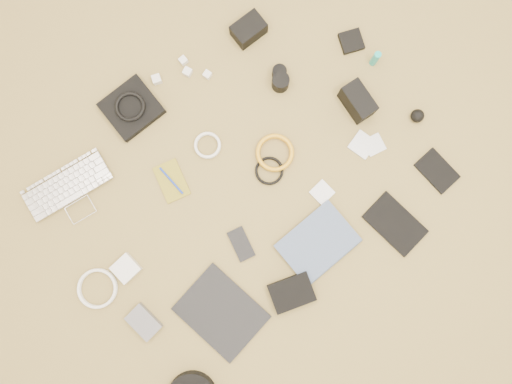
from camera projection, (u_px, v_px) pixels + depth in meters
room_shell at (217, 83)px, 0.54m from camera, size 4.04×4.04×2.58m
laptop at (74, 196)px, 1.77m from camera, size 0.34×0.26×0.02m
headphone_pouch at (132, 108)px, 1.80m from camera, size 0.18×0.17×0.03m
headphones at (130, 107)px, 1.77m from camera, size 0.14×0.14×0.01m
charger_a at (157, 79)px, 1.81m from camera, size 0.04×0.04×0.03m
charger_b at (188, 72)px, 1.81m from camera, size 0.04×0.04×0.03m
charger_c at (183, 61)px, 1.81m from camera, size 0.03×0.03×0.02m
charger_d at (207, 75)px, 1.81m from camera, size 0.03×0.03×0.02m
dslr_camera at (249, 30)px, 1.80m from camera, size 0.12×0.08×0.07m
notebook_olive at (172, 181)px, 1.79m from camera, size 0.12×0.16×0.01m
pen_blue at (171, 181)px, 1.78m from camera, size 0.01×0.12×0.01m
cable_white_a at (208, 146)px, 1.80m from camera, size 0.11×0.11×0.01m
lens_a at (280, 82)px, 1.79m from camera, size 0.07×0.07×0.07m
lens_b at (279, 73)px, 1.80m from camera, size 0.06×0.06×0.05m
card_reader at (351, 41)px, 1.82m from camera, size 0.10×0.10×0.02m
power_brick at (126, 268)px, 1.75m from camera, size 0.09×0.09×0.03m
cable_white_b at (98, 288)px, 1.75m from camera, size 0.18×0.18×0.01m
cable_black at (269, 171)px, 1.79m from camera, size 0.12×0.12×0.01m
cable_yellow at (275, 153)px, 1.79m from camera, size 0.18×0.18×0.02m
flash at (357, 102)px, 1.76m from camera, size 0.08×0.14×0.10m
lens_cleaner at (375, 59)px, 1.78m from camera, size 0.03×0.03×0.09m
battery_charger at (144, 322)px, 1.73m from camera, size 0.09×0.12×0.03m
tablet at (221, 312)px, 1.74m from camera, size 0.26×0.31×0.01m
phone at (241, 244)px, 1.77m from camera, size 0.08×0.13×0.01m
filter_case_left at (322, 192)px, 1.78m from camera, size 0.07×0.07×0.01m
filter_case_mid at (362, 145)px, 1.80m from camera, size 0.10×0.10×0.01m
filter_case_right at (374, 145)px, 1.80m from camera, size 0.08×0.08×0.01m
air_blower at (417, 116)px, 1.79m from camera, size 0.06×0.06×0.05m
drive_case at (292, 293)px, 1.74m from camera, size 0.17×0.15×0.04m
paperback at (335, 264)px, 1.75m from camera, size 0.26×0.19×0.03m
notebook_black_a at (395, 224)px, 1.77m from camera, size 0.15×0.22×0.01m
notebook_black_b at (437, 171)px, 1.79m from camera, size 0.10×0.15×0.01m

